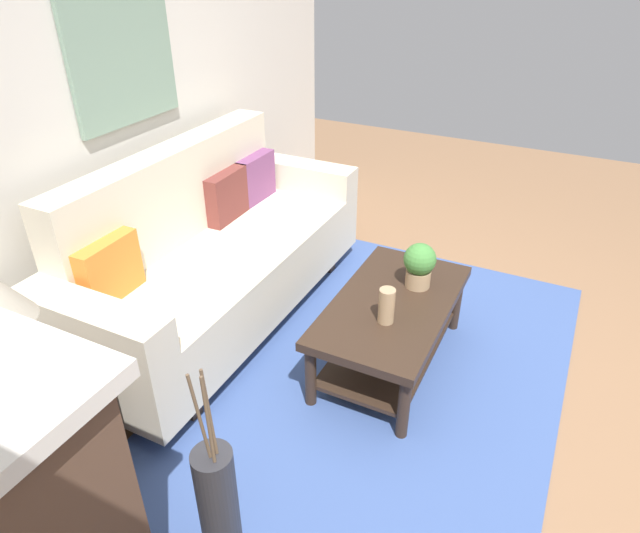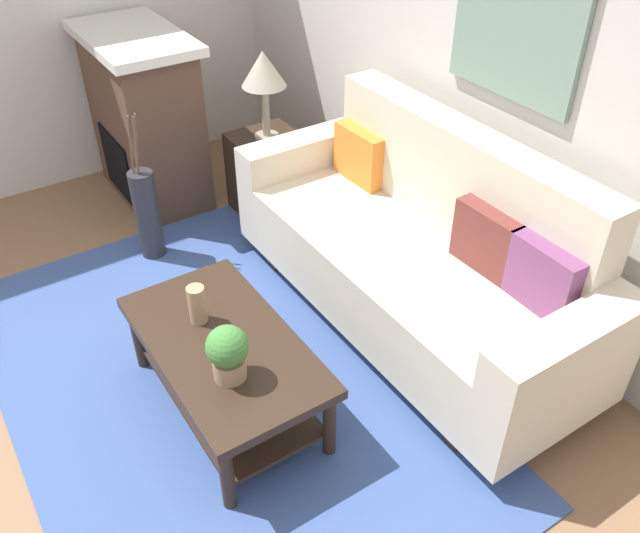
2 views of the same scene
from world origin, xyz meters
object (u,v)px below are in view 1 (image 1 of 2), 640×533
throw_pillow_orange (108,269)px  tabletop_vase (387,306)px  throw_pillow_plum (254,178)px  coffee_table (391,319)px  framed_painting (124,61)px  couch (214,257)px  potted_plant_tabletop (419,264)px  floor_vase (219,509)px  throw_pillow_maroon (226,196)px  side_table (42,439)px

throw_pillow_orange → tabletop_vase: 1.42m
throw_pillow_orange → throw_pillow_plum: 1.38m
coffee_table → framed_painting: 2.03m
couch → throw_pillow_orange: size_ratio=6.15×
couch → potted_plant_tabletop: (0.24, -1.22, 0.14)m
coffee_table → potted_plant_tabletop: size_ratio=4.20×
couch → floor_vase: 1.68m
couch → throw_pillow_maroon: (0.34, 0.13, 0.25)m
throw_pillow_orange → floor_vase: throw_pillow_orange is taller
side_table → couch: bearing=4.0°
throw_pillow_plum → potted_plant_tabletop: 1.42m
throw_pillow_maroon → coffee_table: bearing=-103.7°
throw_pillow_maroon → potted_plant_tabletop: throw_pillow_maroon is taller
potted_plant_tabletop → floor_vase: 1.64m
throw_pillow_orange → floor_vase: bearing=-121.1°
floor_vase → framed_painting: framed_painting is taller
side_table → floor_vase: size_ratio=0.95×
throw_pillow_orange → throw_pillow_plum: bearing=0.0°
tabletop_vase → side_table: (-1.25, 1.08, -0.25)m
couch → floor_vase: bearing=-144.1°
tabletop_vase → framed_painting: (0.15, 1.65, 1.02)m
throw_pillow_orange → side_table: (-0.72, -0.23, -0.40)m
coffee_table → potted_plant_tabletop: (0.21, -0.07, 0.26)m
throw_pillow_maroon → tabletop_vase: bearing=-110.9°
throw_pillow_plum → side_table: throw_pillow_plum is taller
tabletop_vase → potted_plant_tabletop: 0.40m
tabletop_vase → throw_pillow_plum: bearing=57.1°
throw_pillow_plum → floor_vase: throw_pillow_plum is taller
coffee_table → side_table: size_ratio=1.96×
throw_pillow_maroon → floor_vase: 2.07m
couch → side_table: bearing=-176.0°
side_table → throw_pillow_plum: bearing=6.1°
throw_pillow_plum → floor_vase: size_ratio=0.61×
potted_plant_tabletop → floor_vase: size_ratio=0.44×
couch → framed_painting: size_ratio=2.92×
tabletop_vase → couch: bearing=82.6°
throw_pillow_maroon → framed_painting: framed_painting is taller
throw_pillow_maroon → framed_painting: bearing=135.3°
throw_pillow_maroon → potted_plant_tabletop: (-0.10, -1.35, -0.11)m
couch → potted_plant_tabletop: couch is taller
throw_pillow_plum → floor_vase: 2.36m
couch → potted_plant_tabletop: size_ratio=8.45×
couch → coffee_table: size_ratio=2.01×
throw_pillow_orange → throw_pillow_plum: same height
throw_pillow_plum → throw_pillow_orange: bearing=180.0°
couch → potted_plant_tabletop: bearing=-78.8°
coffee_table → floor_vase: size_ratio=1.86×
tabletop_vase → potted_plant_tabletop: bearing=-5.9°
side_table → potted_plant_tabletop: bearing=-34.2°
coffee_table → floor_vase: 1.40m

